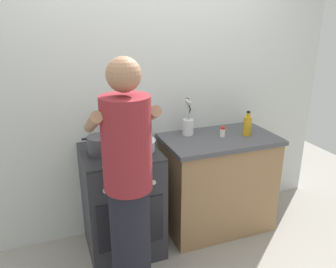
{
  "coord_description": "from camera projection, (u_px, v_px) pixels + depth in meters",
  "views": [
    {
      "loc": [
        -0.85,
        -2.27,
        1.9
      ],
      "look_at": [
        0.05,
        0.12,
        1.0
      ],
      "focal_mm": 35.75,
      "sensor_mm": 36.0,
      "label": 1
    }
  ],
  "objects": [
    {
      "name": "ground",
      "position": [
        167.0,
        247.0,
        2.92
      ],
      "size": [
        6.0,
        6.0,
        0.0
      ],
      "primitive_type": "plane",
      "color": "gray"
    },
    {
      "name": "back_wall",
      "position": [
        169.0,
        93.0,
        3.01
      ],
      "size": [
        3.2,
        0.1,
        2.5
      ],
      "color": "silver",
      "rests_on": "ground"
    },
    {
      "name": "countertop",
      "position": [
        217.0,
        182.0,
        3.08
      ],
      "size": [
        1.0,
        0.6,
        0.9
      ],
      "color": "#99724C",
      "rests_on": "ground"
    },
    {
      "name": "stove_range",
      "position": [
        122.0,
        201.0,
        2.78
      ],
      "size": [
        0.6,
        0.62,
        0.9
      ],
      "color": "#2D2D33",
      "rests_on": "ground"
    },
    {
      "name": "pot",
      "position": [
        101.0,
        145.0,
        2.56
      ],
      "size": [
        0.28,
        0.21,
        0.14
      ],
      "color": "#38383D",
      "rests_on": "stove_range"
    },
    {
      "name": "mixing_bowl",
      "position": [
        138.0,
        144.0,
        2.63
      ],
      "size": [
        0.29,
        0.29,
        0.09
      ],
      "color": "#B7B7BC",
      "rests_on": "stove_range"
    },
    {
      "name": "utensil_crock",
      "position": [
        188.0,
        124.0,
        2.96
      ],
      "size": [
        0.1,
        0.1,
        0.34
      ],
      "color": "silver",
      "rests_on": "countertop"
    },
    {
      "name": "spice_bottle",
      "position": [
        223.0,
        132.0,
        2.93
      ],
      "size": [
        0.04,
        0.04,
        0.09
      ],
      "color": "silver",
      "rests_on": "countertop"
    },
    {
      "name": "oil_bottle",
      "position": [
        247.0,
        125.0,
        2.95
      ],
      "size": [
        0.07,
        0.07,
        0.22
      ],
      "color": "gold",
      "rests_on": "countertop"
    },
    {
      "name": "person",
      "position": [
        129.0,
        193.0,
        2.09
      ],
      "size": [
        0.41,
        0.5,
        1.7
      ],
      "color": "black",
      "rests_on": "ground"
    }
  ]
}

